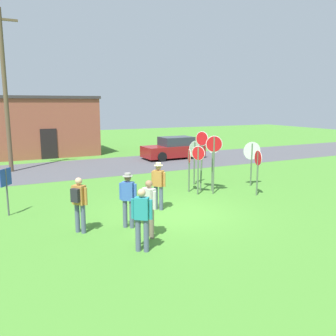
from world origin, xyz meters
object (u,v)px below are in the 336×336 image
utility_pole (5,89)px  stop_sign_far_back (213,154)px  person_on_left (142,216)px  person_in_blue (128,197)px  stop_sign_center_cluster (202,152)px  person_holding_notes (79,201)px  stop_sign_leaning_right (252,156)px  parked_car_on_street (174,149)px  person_in_teal (149,205)px  stop_sign_leaning_left (214,155)px  stop_sign_rear_right (198,163)px  person_with_sunhat (158,183)px  stop_sign_low_front (258,165)px  stop_sign_rear_left (189,163)px  info_panel_leftmost (6,183)px  stop_sign_nearest (194,155)px

utility_pole → stop_sign_far_back: 12.14m
person_on_left → person_in_blue: 1.90m
stop_sign_center_cluster → person_holding_notes: size_ratio=1.56×
stop_sign_leaning_right → person_on_left: stop_sign_leaning_right is taller
parked_car_on_street → person_on_left: 16.06m
stop_sign_center_cluster → person_in_teal: stop_sign_center_cluster is taller
stop_sign_center_cluster → stop_sign_leaning_right: (2.59, -0.21, -0.32)m
parked_car_on_street → person_on_left: size_ratio=2.57×
stop_sign_leaning_left → utility_pole: bearing=128.5°
stop_sign_leaning_left → person_in_blue: stop_sign_leaning_left is taller
person_in_blue → stop_sign_rear_right: bearing=32.1°
stop_sign_leaning_right → person_with_sunhat: bearing=-164.4°
stop_sign_leaning_left → person_on_left: (-5.02, -4.23, -0.74)m
stop_sign_low_front → stop_sign_rear_left: bearing=141.0°
stop_sign_leaning_left → stop_sign_far_back: size_ratio=1.03×
stop_sign_rear_left → person_in_teal: size_ratio=1.12×
parked_car_on_street → person_in_blue: bearing=-123.1°
parked_car_on_street → person_in_blue: person_in_blue is taller
utility_pole → person_in_blue: (2.75, -11.72, -3.61)m
parked_car_on_street → stop_sign_rear_right: bearing=-111.6°
parked_car_on_street → person_in_teal: size_ratio=2.57×
stop_sign_rear_left → stop_sign_rear_right: bearing=-79.6°
person_on_left → person_with_sunhat: bearing=58.5°
stop_sign_center_cluster → stop_sign_leaning_right: bearing=-4.7°
stop_sign_rear_right → stop_sign_leaning_left: size_ratio=0.83×
stop_sign_far_back → info_panel_leftmost: (-8.27, 0.16, -0.51)m
person_holding_notes → person_with_sunhat: person_with_sunhat is taller
utility_pole → stop_sign_rear_left: utility_pole is taller
stop_sign_leaning_right → stop_sign_far_back: bearing=-179.7°
stop_sign_rear_right → person_with_sunhat: bearing=-152.9°
person_on_left → person_with_sunhat: size_ratio=0.97×
parked_car_on_street → person_holding_notes: bearing=-128.2°
parked_car_on_street → stop_sign_rear_left: stop_sign_rear_left is taller
stop_sign_low_front → stop_sign_far_back: size_ratio=0.80×
stop_sign_low_front → person_with_sunhat: bearing=179.9°
person_holding_notes → stop_sign_far_back: bearing=22.2°
stop_sign_rear_left → stop_sign_rear_right: 0.60m
person_with_sunhat → stop_sign_leaning_left: bearing=18.8°
utility_pole → stop_sign_rear_left: (6.70, -8.60, -3.33)m
stop_sign_rear_left → stop_sign_center_cluster: (0.60, -0.06, 0.48)m
stop_sign_rear_left → person_with_sunhat: 2.95m
stop_sign_leaning_left → person_with_sunhat: 3.31m
person_in_blue → person_with_sunhat: bearing=38.5°
stop_sign_nearest → stop_sign_leaning_left: (-0.17, -1.89, 0.26)m
stop_sign_nearest → stop_sign_leaning_right: size_ratio=1.01×
person_in_blue → info_panel_leftmost: person_in_blue is taller
stop_sign_rear_right → person_in_teal: bearing=-136.7°
stop_sign_leaning_left → person_holding_notes: (-6.17, -2.14, -0.71)m
info_panel_leftmost → stop_sign_low_front: bearing=-10.1°
stop_sign_rear_right → stop_sign_center_cluster: 0.80m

